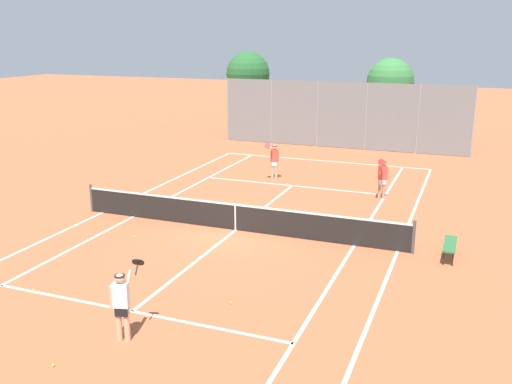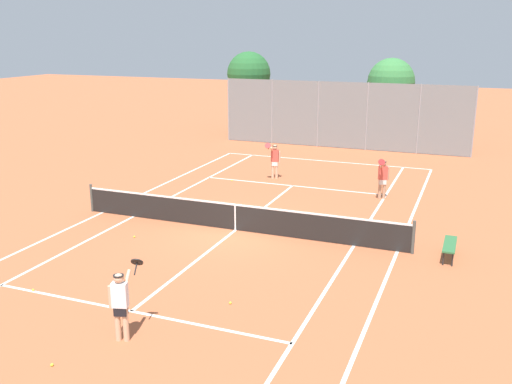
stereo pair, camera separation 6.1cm
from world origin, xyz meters
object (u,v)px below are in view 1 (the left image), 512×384
(loose_tennis_ball_2, at_px, (134,237))
(player_near_side, at_px, (122,302))
(loose_tennis_ball_4, at_px, (53,365))
(tree_behind_left, at_px, (249,75))
(tennis_net, at_px, (235,216))
(loose_tennis_ball_1, at_px, (231,303))
(tree_behind_right, at_px, (388,84))
(loose_tennis_ball_0, at_px, (232,180))
(courtside_bench, at_px, (450,245))
(loose_tennis_ball_3, at_px, (34,290))
(player_far_left, at_px, (274,159))
(player_far_right, at_px, (382,177))

(loose_tennis_ball_2, bearing_deg, player_near_side, -59.03)
(loose_tennis_ball_4, height_order, tree_behind_left, tree_behind_left)
(tennis_net, height_order, loose_tennis_ball_1, tennis_net)
(player_near_side, distance_m, tree_behind_right, 26.05)
(loose_tennis_ball_0, height_order, tree_behind_right, tree_behind_right)
(player_near_side, bearing_deg, loose_tennis_ball_0, 103.99)
(loose_tennis_ball_0, xyz_separation_m, tree_behind_right, (5.04, 12.08, 3.61))
(loose_tennis_ball_0, distance_m, loose_tennis_ball_1, 12.35)
(loose_tennis_ball_1, xyz_separation_m, courtside_bench, (4.92, 5.22, 0.38))
(loose_tennis_ball_3, bearing_deg, loose_tennis_ball_1, 13.36)
(player_far_left, height_order, tree_behind_right, tree_behind_right)
(tennis_net, distance_m, courtside_bench, 7.02)
(player_near_side, xyz_separation_m, loose_tennis_ball_3, (-3.64, 1.23, -0.89))
(player_far_right, relative_size, loose_tennis_ball_3, 26.88)
(tree_behind_right, bearing_deg, loose_tennis_ball_2, -104.02)
(loose_tennis_ball_4, bearing_deg, tree_behind_right, 85.04)
(loose_tennis_ball_4, distance_m, tree_behind_right, 27.61)
(loose_tennis_ball_3, height_order, courtside_bench, courtside_bench)
(tree_behind_right, bearing_deg, loose_tennis_ball_4, -94.96)
(loose_tennis_ball_0, height_order, loose_tennis_ball_2, same)
(player_far_left, relative_size, loose_tennis_ball_2, 26.88)
(player_far_left, bearing_deg, loose_tennis_ball_4, -86.48)
(tree_behind_left, bearing_deg, tree_behind_right, -2.92)
(player_far_right, distance_m, courtside_bench, 6.44)
(loose_tennis_ball_3, bearing_deg, tennis_net, 64.42)
(player_far_left, xyz_separation_m, courtside_bench, (8.20, -7.27, -0.52))
(tennis_net, bearing_deg, courtside_bench, 0.46)
(loose_tennis_ball_4, bearing_deg, courtside_bench, 51.64)
(loose_tennis_ball_0, relative_size, tree_behind_right, 0.01)
(loose_tennis_ball_1, bearing_deg, player_far_right, 79.85)
(loose_tennis_ball_4, bearing_deg, player_near_side, 61.85)
(tennis_net, height_order, loose_tennis_ball_3, tennis_net)
(tennis_net, xyz_separation_m, loose_tennis_ball_0, (-2.85, 6.16, -0.48))
(loose_tennis_ball_2, height_order, loose_tennis_ball_3, same)
(loose_tennis_ball_3, bearing_deg, player_near_side, -18.71)
(loose_tennis_ball_1, bearing_deg, courtside_bench, 46.66)
(player_near_side, height_order, tree_behind_right, tree_behind_right)
(loose_tennis_ball_2, relative_size, tree_behind_right, 0.01)
(player_near_side, xyz_separation_m, tree_behind_right, (1.61, 25.86, 2.71))
(loose_tennis_ball_2, bearing_deg, player_far_right, 48.07)
(loose_tennis_ball_2, xyz_separation_m, loose_tennis_ball_3, (-0.22, -4.47, 0.00))
(loose_tennis_ball_0, bearing_deg, tree_behind_right, 67.34)
(player_far_left, relative_size, courtside_bench, 1.18)
(loose_tennis_ball_1, xyz_separation_m, loose_tennis_ball_2, (-4.93, 3.24, 0.00))
(loose_tennis_ball_0, distance_m, loose_tennis_ball_4, 15.43)
(tennis_net, height_order, player_far_left, player_far_left)
(player_far_right, xyz_separation_m, loose_tennis_ball_2, (-6.89, -7.67, -0.89))
(loose_tennis_ball_2, bearing_deg, loose_tennis_ball_0, 90.08)
(tennis_net, xyz_separation_m, loose_tennis_ball_2, (-2.84, -1.92, -0.48))
(player_far_right, height_order, loose_tennis_ball_2, player_far_right)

